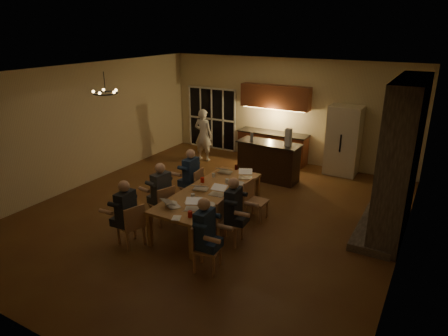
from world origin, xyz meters
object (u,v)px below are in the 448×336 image
at_px(laptop_c, 201,184).
at_px(chair_left_near, 130,225).
at_px(bar_island, 269,161).
at_px(laptop_a, 173,201).
at_px(chair_left_mid, 162,204).
at_px(bar_bottle, 252,136).
at_px(dining_table, 210,207).
at_px(standing_person, 203,135).
at_px(person_right_mid, 233,211).
at_px(plate_far, 239,184).
at_px(person_left_mid, 161,193).
at_px(chair_right_far, 257,201).
at_px(bar_blender, 288,137).
at_px(laptop_e, 225,168).
at_px(redcup_mid, 202,180).
at_px(laptop_f, 245,173).
at_px(laptop_b, 193,204).
at_px(can_silver, 198,200).
at_px(mug_front, 193,196).
at_px(chandelier, 106,93).
at_px(redcup_near, 190,214).
at_px(can_right, 233,187).
at_px(person_left_near, 126,214).
at_px(chair_left_far, 192,186).
at_px(refrigerator, 343,140).
at_px(laptop_d, 217,190).
at_px(person_right_near, 205,234).
at_px(chair_right_near, 207,248).
at_px(mug_back, 214,175).
at_px(plate_near, 209,204).
at_px(can_cola, 236,167).
at_px(mug_mid, 227,181).
at_px(person_left_far, 191,177).

bearing_deg(laptop_c, chair_left_near, 52.46).
relative_size(bar_island, laptop_a, 5.48).
bearing_deg(chair_left_mid, bar_bottle, -167.28).
height_order(dining_table, standing_person, standing_person).
bearing_deg(person_right_mid, plate_far, 16.98).
xyz_separation_m(bar_island, chair_left_near, (-0.92, -4.61, -0.10)).
bearing_deg(person_left_mid, chair_left_mid, 44.96).
bearing_deg(chair_left_near, chair_right_far, 160.62).
xyz_separation_m(bar_island, bar_blender, (0.55, -0.03, 0.77)).
xyz_separation_m(laptop_e, redcup_mid, (-0.13, -0.83, -0.05)).
relative_size(bar_island, laptop_f, 5.48).
height_order(laptop_b, can_silver, laptop_b).
distance_m(mug_front, can_silver, 0.24).
relative_size(chandelier, redcup_near, 4.40).
bearing_deg(can_right, person_left_near, -123.92).
distance_m(person_right_mid, standing_person, 5.23).
bearing_deg(chandelier, chair_left_far, 42.15).
relative_size(refrigerator, laptop_f, 6.25).
bearing_deg(standing_person, laptop_d, 123.96).
bearing_deg(redcup_near, person_right_near, -31.94).
distance_m(chair_right_near, person_left_mid, 2.13).
xyz_separation_m(can_silver, plate_far, (0.27, 1.30, -0.05)).
bearing_deg(chandelier, can_right, 17.82).
distance_m(person_right_near, person_left_mid, 2.07).
relative_size(person_left_mid, can_silver, 11.50).
relative_size(redcup_near, bar_bottle, 0.50).
distance_m(person_left_mid, laptop_d, 1.24).
height_order(mug_front, mug_back, same).
bearing_deg(plate_near, can_cola, 103.32).
bearing_deg(bar_blender, dining_table, -96.93).
xyz_separation_m(laptop_f, redcup_near, (0.01, -2.31, -0.05)).
bearing_deg(can_right, laptop_f, 97.60).
distance_m(chair_left_far, laptop_e, 0.92).
relative_size(refrigerator, chair_left_near, 2.25).
xyz_separation_m(laptop_d, plate_near, (0.12, -0.52, -0.10)).
relative_size(chandelier, laptop_c, 1.65).
relative_size(person_left_mid, laptop_a, 4.31).
distance_m(person_right_near, laptop_f, 2.70).
bearing_deg(chair_left_mid, chair_left_near, 21.94).
bearing_deg(dining_table, redcup_near, -74.60).
distance_m(standing_person, can_silver, 4.91).
bearing_deg(chair_left_far, refrigerator, 141.33).
height_order(standing_person, can_cola, standing_person).
bearing_deg(can_right, mug_front, -123.30).
bearing_deg(redcup_near, mug_mid, 97.12).
relative_size(laptop_b, laptop_e, 1.00).
height_order(person_left_far, laptop_b, person_left_far).
height_order(chair_left_near, chair_right_near, same).
xyz_separation_m(chair_left_mid, standing_person, (-1.54, 4.12, 0.39)).
relative_size(dining_table, can_cola, 24.96).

